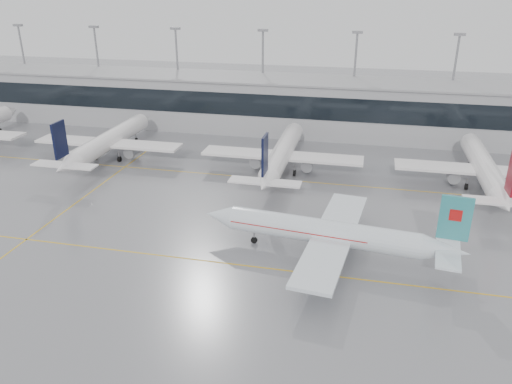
# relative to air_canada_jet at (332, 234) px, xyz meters

# --- Properties ---
(ground) EXTENTS (320.00, 320.00, 0.00)m
(ground) POSITION_rel_air_canada_jet_xyz_m (-11.61, -4.77, -3.30)
(ground) COLOR gray
(ground) RESTS_ON ground
(taxi_line_main) EXTENTS (120.00, 0.25, 0.01)m
(taxi_line_main) POSITION_rel_air_canada_jet_xyz_m (-11.61, -4.77, -3.29)
(taxi_line_main) COLOR gold
(taxi_line_main) RESTS_ON ground
(taxi_line_north) EXTENTS (120.00, 0.25, 0.01)m
(taxi_line_north) POSITION_rel_air_canada_jet_xyz_m (-11.61, 25.23, -3.29)
(taxi_line_north) COLOR gold
(taxi_line_north) RESTS_ON ground
(taxi_line_cross) EXTENTS (0.25, 60.00, 0.01)m
(taxi_line_cross) POSITION_rel_air_canada_jet_xyz_m (-41.61, 10.23, -3.29)
(taxi_line_cross) COLOR gold
(taxi_line_cross) RESTS_ON ground
(terminal) EXTENTS (180.00, 15.00, 12.00)m
(terminal) POSITION_rel_air_canada_jet_xyz_m (-11.61, 57.23, 2.70)
(terminal) COLOR #9A9A9E
(terminal) RESTS_ON ground
(terminal_glass) EXTENTS (180.00, 0.20, 5.00)m
(terminal_glass) POSITION_rel_air_canada_jet_xyz_m (-11.61, 49.68, 4.20)
(terminal_glass) COLOR black
(terminal_glass) RESTS_ON ground
(terminal_roof) EXTENTS (182.00, 16.00, 0.40)m
(terminal_roof) POSITION_rel_air_canada_jet_xyz_m (-11.61, 57.23, 8.90)
(terminal_roof) COLOR gray
(terminal_roof) RESTS_ON ground
(light_masts) EXTENTS (156.40, 1.00, 22.60)m
(light_masts) POSITION_rel_air_canada_jet_xyz_m (-11.61, 63.23, 10.05)
(light_masts) COLOR gray
(light_masts) RESTS_ON ground
(air_canada_jet) EXTENTS (34.27, 26.97, 10.50)m
(air_canada_jet) POSITION_rel_air_canada_jet_xyz_m (0.00, 0.00, 0.00)
(air_canada_jet) COLOR silver
(air_canada_jet) RESTS_ON ground
(parked_jet_b) EXTENTS (29.64, 36.96, 11.72)m
(parked_jet_b) POSITION_rel_air_canada_jet_xyz_m (-46.61, 28.92, 0.41)
(parked_jet_b) COLOR white
(parked_jet_b) RESTS_ON ground
(parked_jet_c) EXTENTS (29.64, 36.96, 11.72)m
(parked_jet_c) POSITION_rel_air_canada_jet_xyz_m (-11.61, 28.92, 0.41)
(parked_jet_c) COLOR white
(parked_jet_c) RESTS_ON ground
(parked_jet_d) EXTENTS (29.64, 36.96, 11.72)m
(parked_jet_d) POSITION_rel_air_canada_jet_xyz_m (23.39, 28.92, 0.41)
(parked_jet_d) COLOR white
(parked_jet_d) RESTS_ON ground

